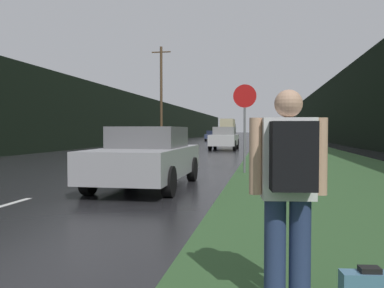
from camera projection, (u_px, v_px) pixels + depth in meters
name	position (u px, v px, depth m)	size (l,w,h in m)	color
grass_verge	(286.00, 145.00, 38.29)	(6.00, 240.00, 0.02)	#33562D
lane_stripe_c	(124.00, 171.00, 13.47)	(0.12, 3.00, 0.01)	silver
lane_stripe_d	(171.00, 157.00, 20.35)	(0.12, 3.00, 0.01)	silver
lane_stripe_e	(195.00, 151.00, 27.24)	(0.12, 3.00, 0.01)	silver
treeline_far_side	(149.00, 121.00, 50.90)	(2.00, 140.00, 5.18)	black
treeline_near_side	(335.00, 112.00, 46.97)	(2.00, 140.00, 6.93)	black
utility_pole_far	(161.00, 95.00, 37.86)	(1.80, 0.24, 9.15)	#4C3823
stop_sign	(245.00, 118.00, 12.72)	(0.73, 0.07, 2.79)	slate
hitchhiker_with_backpack	(289.00, 185.00, 2.97)	(0.57, 0.44, 1.65)	navy
car_passing_near	(147.00, 157.00, 9.67)	(1.92, 4.35, 1.43)	#9E9EA3
car_passing_far	(224.00, 138.00, 28.60)	(1.85, 4.69, 1.60)	#BCBCBC
car_oncoming	(214.00, 136.00, 52.70)	(1.91, 4.50, 1.33)	#2D3856
delivery_truck	(228.00, 128.00, 73.93)	(2.46, 7.98, 3.42)	#6E684F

